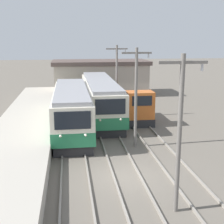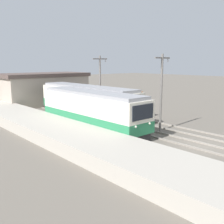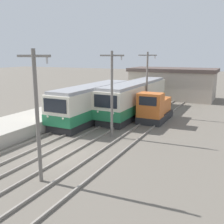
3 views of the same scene
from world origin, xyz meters
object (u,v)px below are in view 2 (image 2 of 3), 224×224
(commuter_train_left, at_px, (92,112))
(shunting_locomotive, at_px, (121,107))
(commuter_train_center, at_px, (87,103))
(catenary_mast_far, at_px, (100,84))
(catenary_mast_mid, at_px, (161,90))

(commuter_train_left, relative_size, shunting_locomotive, 2.39)
(commuter_train_center, xyz_separation_m, catenary_mast_far, (1.51, -0.56, 2.06))
(catenary_mast_mid, bearing_deg, commuter_train_left, 133.92)
(commuter_train_left, height_order, catenary_mast_far, catenary_mast_far)
(commuter_train_left, relative_size, catenary_mast_far, 1.83)
(commuter_train_left, relative_size, commuter_train_center, 0.85)
(shunting_locomotive, xyz_separation_m, catenary_mast_mid, (-1.49, -6.71, 2.52))
(commuter_train_left, distance_m, catenary_mast_mid, 6.55)
(commuter_train_left, distance_m, catenary_mast_far, 6.23)
(commuter_train_center, relative_size, catenary_mast_mid, 2.15)
(catenary_mast_far, bearing_deg, shunting_locomotive, -49.77)
(commuter_train_left, xyz_separation_m, commuter_train_center, (2.80, 4.56, 0.02))
(commuter_train_center, bearing_deg, shunting_locomotive, -37.81)
(commuter_train_left, height_order, commuter_train_center, commuter_train_center)
(commuter_train_left, bearing_deg, commuter_train_center, 58.45)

